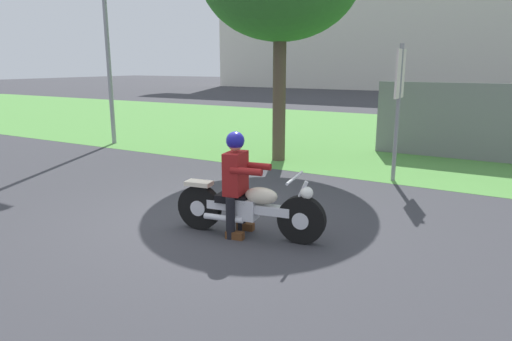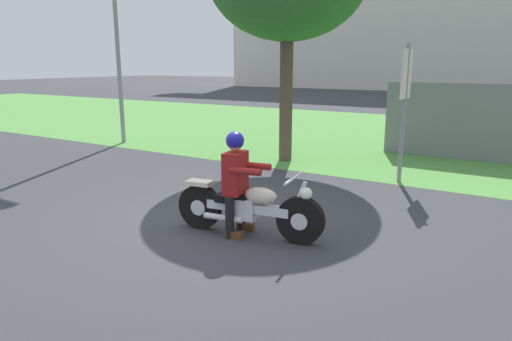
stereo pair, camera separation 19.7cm
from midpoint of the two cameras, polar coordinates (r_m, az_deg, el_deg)
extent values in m
plane|color=#38383D|center=(6.76, -5.04, -6.28)|extent=(120.00, 120.00, 0.00)
cube|color=#549342|center=(15.24, 16.91, 4.15)|extent=(60.00, 12.00, 0.01)
cylinder|color=black|center=(5.87, 6.51, -6.16)|extent=(0.63, 0.21, 0.62)
cylinder|color=silver|center=(5.87, 6.51, -6.16)|extent=(0.24, 0.17, 0.22)
cylinder|color=black|center=(6.40, -6.07, -4.47)|extent=(0.63, 0.21, 0.62)
cylinder|color=silver|center=(6.40, -6.07, -4.47)|extent=(0.24, 0.17, 0.22)
cube|color=silver|center=(6.07, -0.07, -4.60)|extent=(1.17, 0.32, 0.12)
cube|color=silver|center=(6.10, -0.50, -4.72)|extent=(0.35, 0.29, 0.28)
ellipsoid|color=beige|center=(5.95, 1.53, -3.15)|extent=(0.47, 0.30, 0.22)
cube|color=black|center=(6.13, -1.96, -3.46)|extent=(0.47, 0.30, 0.10)
cube|color=beige|center=(6.31, -6.14, -1.53)|extent=(0.39, 0.25, 0.06)
cylinder|color=silver|center=(5.80, 6.10, -3.77)|extent=(0.26, 0.09, 0.53)
cylinder|color=silver|center=(5.74, 5.69, -0.94)|extent=(0.14, 0.66, 0.04)
sphere|color=white|center=(5.74, 7.18, -2.84)|extent=(0.16, 0.16, 0.16)
cylinder|color=silver|center=(6.12, -3.18, -5.87)|extent=(0.56, 0.16, 0.08)
cylinder|color=black|center=(6.33, -0.93, -4.89)|extent=(0.12, 0.12, 0.56)
cube|color=#593319|center=(6.38, -0.42, -6.92)|extent=(0.25, 0.14, 0.10)
cylinder|color=black|center=(6.02, -2.33, -5.87)|extent=(0.12, 0.12, 0.56)
cube|color=#593319|center=(6.08, -1.79, -7.99)|extent=(0.25, 0.14, 0.10)
cube|color=maroon|center=(6.02, -1.64, -0.31)|extent=(0.28, 0.41, 0.56)
cylinder|color=maroon|center=(6.07, 0.91, 0.58)|extent=(0.43, 0.15, 0.09)
cylinder|color=maroon|center=(5.77, -0.37, -0.10)|extent=(0.43, 0.15, 0.09)
sphere|color=#D8A884|center=(5.94, -1.67, 3.45)|extent=(0.20, 0.20, 0.20)
sphere|color=navy|center=(5.94, -1.67, 3.73)|extent=(0.24, 0.24, 0.24)
cylinder|color=brown|center=(10.72, 4.27, 8.85)|extent=(0.30, 0.30, 2.88)
cylinder|color=gray|center=(13.70, -16.49, 16.03)|extent=(0.12, 0.12, 6.10)
cylinder|color=gray|center=(9.15, 18.43, 6.59)|extent=(0.08, 0.08, 2.60)
cube|color=silver|center=(9.11, 18.78, 11.27)|extent=(0.04, 0.60, 0.90)
camera|label=1|loc=(0.10, -89.08, 0.22)|focal=32.25mm
camera|label=2|loc=(0.10, 90.92, -0.22)|focal=32.25mm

